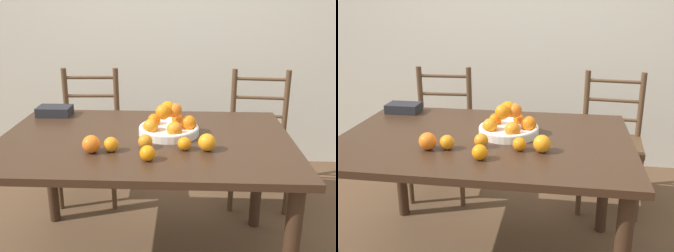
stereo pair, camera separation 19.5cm
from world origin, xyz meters
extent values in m
cube|color=beige|center=(0.00, 1.54, 1.30)|extent=(8.00, 0.06, 2.60)
cube|color=#382316|center=(0.00, 0.00, 0.74)|extent=(1.50, 1.00, 0.03)
cylinder|color=#382316|center=(-0.67, 0.42, 0.36)|extent=(0.07, 0.07, 0.72)
cylinder|color=#382316|center=(0.67, 0.42, 0.36)|extent=(0.07, 0.07, 0.72)
cylinder|color=white|center=(0.12, 0.06, 0.78)|extent=(0.31, 0.31, 0.04)
torus|color=white|center=(0.12, 0.06, 0.79)|extent=(0.31, 0.31, 0.02)
sphere|color=orange|center=(0.22, 0.06, 0.82)|extent=(0.08, 0.08, 0.08)
sphere|color=orange|center=(0.16, 0.16, 0.81)|extent=(0.06, 0.06, 0.06)
sphere|color=orange|center=(0.04, 0.12, 0.82)|extent=(0.07, 0.07, 0.07)
sphere|color=orange|center=(0.03, 0.01, 0.82)|extent=(0.08, 0.08, 0.08)
sphere|color=orange|center=(0.15, -0.04, 0.82)|extent=(0.08, 0.08, 0.08)
sphere|color=orange|center=(0.15, 0.07, 0.89)|extent=(0.08, 0.08, 0.08)
sphere|color=orange|center=(0.11, 0.07, 0.89)|extent=(0.08, 0.08, 0.08)
sphere|color=orange|center=(0.09, 0.03, 0.89)|extent=(0.08, 0.08, 0.08)
sphere|color=orange|center=(0.04, -0.29, 0.79)|extent=(0.07, 0.07, 0.07)
sphere|color=orange|center=(0.02, -0.14, 0.79)|extent=(0.07, 0.07, 0.07)
sphere|color=orange|center=(-0.14, -0.19, 0.79)|extent=(0.07, 0.07, 0.07)
sphere|color=orange|center=(-0.23, -0.21, 0.80)|extent=(0.08, 0.08, 0.08)
sphere|color=orange|center=(0.20, -0.16, 0.79)|extent=(0.06, 0.06, 0.06)
sphere|color=orange|center=(0.31, -0.16, 0.80)|extent=(0.08, 0.08, 0.08)
cylinder|color=#513823|center=(-0.67, 0.57, 0.23)|extent=(0.04, 0.04, 0.45)
cylinder|color=#513823|center=(-0.29, 0.59, 0.23)|extent=(0.04, 0.04, 0.45)
cylinder|color=#513823|center=(-0.69, 0.93, 0.47)|extent=(0.04, 0.04, 0.95)
cylinder|color=#513823|center=(-0.31, 0.95, 0.47)|extent=(0.04, 0.04, 0.95)
cube|color=#513823|center=(-0.49, 0.76, 0.47)|extent=(0.44, 0.42, 0.04)
cylinder|color=#513823|center=(-0.50, 0.94, 0.60)|extent=(0.38, 0.05, 0.02)
cylinder|color=#513823|center=(-0.50, 0.94, 0.74)|extent=(0.38, 0.05, 0.02)
cylinder|color=#513823|center=(-0.50, 0.94, 0.88)|extent=(0.38, 0.05, 0.02)
cylinder|color=#513823|center=(0.53, 0.60, 0.23)|extent=(0.04, 0.04, 0.45)
cylinder|color=#513823|center=(0.91, 0.57, 0.23)|extent=(0.04, 0.04, 0.45)
cylinder|color=#513823|center=(0.56, 0.96, 0.47)|extent=(0.04, 0.04, 0.95)
cylinder|color=#513823|center=(0.94, 0.93, 0.47)|extent=(0.04, 0.04, 0.95)
cube|color=#513823|center=(0.73, 0.76, 0.47)|extent=(0.45, 0.43, 0.04)
cylinder|color=#513823|center=(0.75, 0.94, 0.60)|extent=(0.38, 0.06, 0.02)
cylinder|color=#513823|center=(0.75, 0.94, 0.74)|extent=(0.38, 0.06, 0.02)
cylinder|color=#513823|center=(0.75, 0.94, 0.88)|extent=(0.38, 0.06, 0.02)
cube|color=#232328|center=(-0.59, 0.37, 0.79)|extent=(0.20, 0.13, 0.06)
camera|label=1|loc=(0.21, -1.88, 1.44)|focal=42.00mm
camera|label=2|loc=(0.40, -1.86, 1.44)|focal=42.00mm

